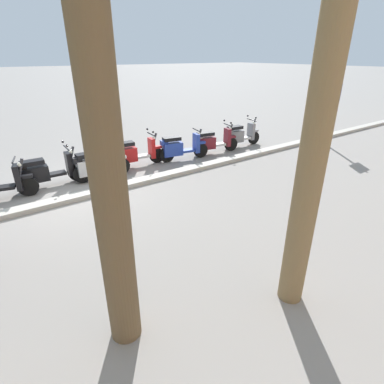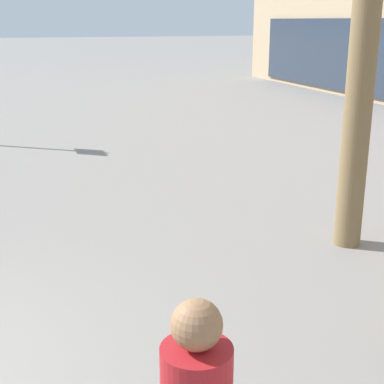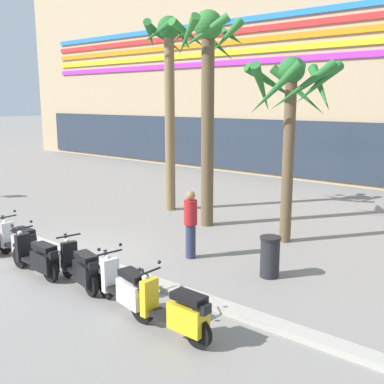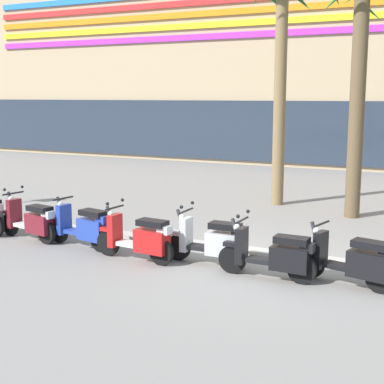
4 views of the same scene
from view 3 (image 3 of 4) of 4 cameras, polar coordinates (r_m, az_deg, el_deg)
name	(u,v)px [view 3 (image 3 of 4)]	position (r m, az deg, el deg)	size (l,w,h in m)	color
ground_plane	(60,261)	(12.07, -16.21, -8.30)	(200.00, 200.00, 0.00)	gray
curb_strip	(74,254)	(12.28, -14.52, -7.56)	(60.00, 0.36, 0.12)	#ADA89E
mall_facade_backdrop	(338,38)	(29.35, 17.74, 17.85)	(43.93, 12.09, 15.09)	tan
scooter_silver_mid_centre	(19,242)	(12.37, -20.82, -5.87)	(1.73, 0.56, 1.17)	black
scooter_black_last_in_row	(38,257)	(11.10, -18.75, -7.74)	(1.84, 0.56, 1.17)	black
scooter_black_second_in_line	(81,268)	(10.16, -13.73, -9.19)	(1.78, 0.71, 1.04)	black
scooter_white_lead_nearest	(126,288)	(8.96, -8.30, -11.78)	(1.73, 0.65, 1.17)	black
scooter_yellow_mid_rear	(175,312)	(7.96, -2.08, -14.74)	(1.83, 0.56, 1.17)	black
palm_tree_by_mall_entrance	(208,72)	(14.33, 2.02, 14.80)	(2.14, 2.23, 6.61)	brown
palm_tree_near_sign	(291,103)	(12.81, 12.30, 10.83)	(2.65, 2.61, 5.12)	brown
palm_tree_mid_walkway	(169,72)	(16.47, -2.86, 14.72)	(1.98, 2.03, 6.81)	olive
pedestrian_by_palm_tree	(191,223)	(11.57, -0.17, -3.86)	(0.34, 0.34, 1.75)	#2D3351
litter_bin	(270,256)	(10.63, 9.71, -7.94)	(0.48, 0.48, 0.95)	#232328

